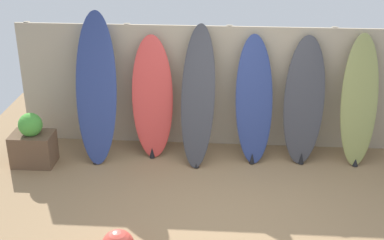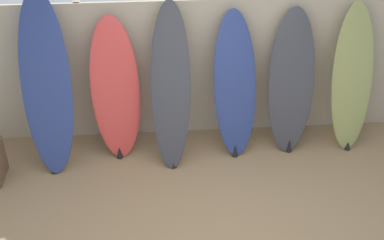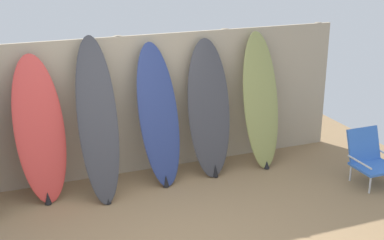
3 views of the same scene
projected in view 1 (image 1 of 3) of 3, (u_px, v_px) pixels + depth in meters
The scene contains 9 objects.
ground at pixel (224, 219), 6.26m from camera, with size 7.68×7.68×0.00m, color #8E704C.
fence_back at pixel (228, 87), 7.73m from camera, with size 6.08×0.11×1.80m.
surfboard_navy_0 at pixel (96, 89), 7.38m from camera, with size 0.64×0.85×2.02m.
surfboard_red_1 at pixel (153, 98), 7.49m from camera, with size 0.64×0.57×1.71m.
surfboard_charcoal_2 at pixel (198, 97), 7.31m from camera, with size 0.51×0.79×1.87m.
surfboard_navy_3 at pixel (254, 101), 7.36m from camera, with size 0.57×0.62×1.74m.
surfboard_charcoal_4 at pixel (304, 101), 7.35m from camera, with size 0.62×0.63×1.73m.
surfboard_olive_5 at pixel (359, 101), 7.29m from camera, with size 0.52×0.60×1.78m.
planter_box at pixel (33, 143), 7.37m from camera, with size 0.57×0.40×0.76m.
Camera 1 is at (-0.00, -5.26, 3.61)m, focal length 50.00 mm.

